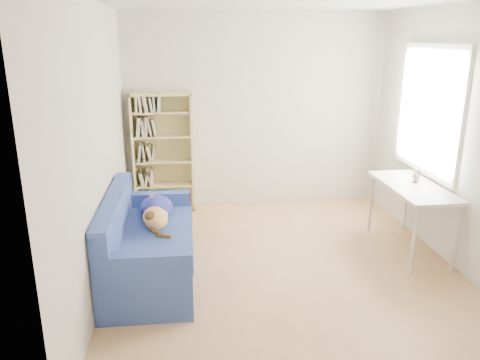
# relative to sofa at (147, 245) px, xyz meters

# --- Properties ---
(ground) EXTENTS (4.00, 4.00, 0.00)m
(ground) POSITION_rel_sofa_xyz_m (1.37, -0.01, -0.32)
(ground) COLOR #AE7F4E
(ground) RESTS_ON ground
(room_shell) EXTENTS (3.54, 4.04, 2.62)m
(room_shell) POSITION_rel_sofa_xyz_m (1.46, 0.02, 1.31)
(room_shell) COLOR silver
(room_shell) RESTS_ON ground
(sofa) EXTENTS (0.83, 1.70, 0.84)m
(sofa) POSITION_rel_sofa_xyz_m (0.00, 0.00, 0.00)
(sofa) COLOR navy
(sofa) RESTS_ON ground
(bookshelf) EXTENTS (0.79, 0.25, 1.59)m
(bookshelf) POSITION_rel_sofa_xyz_m (0.11, 1.85, 0.41)
(bookshelf) COLOR tan
(bookshelf) RESTS_ON ground
(desk) EXTENTS (0.55, 1.19, 0.75)m
(desk) POSITION_rel_sofa_xyz_m (2.82, 0.25, 0.35)
(desk) COLOR white
(desk) RESTS_ON ground
(pen_cup) EXTENTS (0.08, 0.08, 0.15)m
(pen_cup) POSITION_rel_sofa_xyz_m (2.89, 0.35, 0.48)
(pen_cup) COLOR white
(pen_cup) RESTS_ON desk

